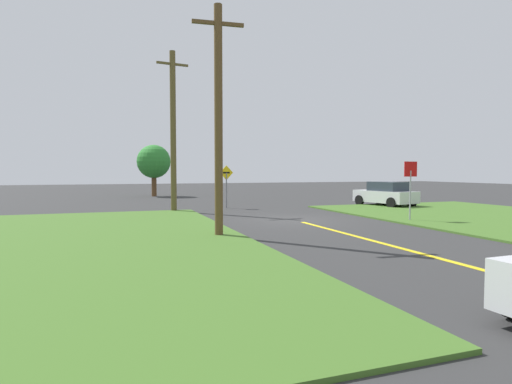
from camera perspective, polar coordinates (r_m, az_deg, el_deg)
name	(u,v)px	position (r m, az deg, el deg)	size (l,w,h in m)	color
ground_plane	(293,220)	(19.77, 5.16, -3.83)	(120.00, 120.00, 0.00)	#303030
grass_verge_left	(56,245)	(14.14, -25.87, -6.64)	(12.00, 20.00, 0.08)	#406825
lane_stripe_center	(407,250)	(13.01, 20.09, -7.49)	(0.20, 14.00, 0.01)	yellow
stop_sign	(410,180)	(20.19, 20.51, 1.56)	(0.69, 0.07, 2.75)	#9EA0A8
car_on_crossroad	(386,194)	(28.59, 17.45, -0.26)	(2.72, 4.33, 1.62)	silver
utility_pole_near	(218,118)	(14.66, -5.19, 10.06)	(1.80, 0.29, 8.03)	brown
utility_pole_mid	(173,130)	(24.09, -11.35, 8.34)	(1.80, 0.35, 9.04)	brown
direction_sign	(226,182)	(25.85, -4.10, 1.44)	(0.90, 0.18, 2.67)	slate
oak_tree_left	(154,162)	(39.14, -13.90, 4.06)	(3.05, 3.05, 4.72)	brown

